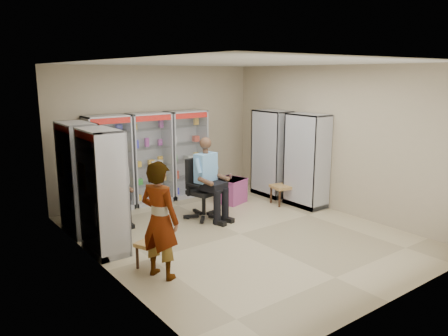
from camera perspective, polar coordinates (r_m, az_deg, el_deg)
floor at (r=7.95m, az=2.11°, el=-8.60°), size 6.00×6.00×0.00m
room_shell at (r=7.48m, az=2.23°, el=5.65°), size 5.02×6.02×3.01m
cabinet_back_left at (r=9.33m, az=-14.84°, el=0.53°), size 0.90×0.50×2.00m
cabinet_back_mid at (r=9.71m, az=-9.65°, el=1.22°), size 0.90×0.50×2.00m
cabinet_back_right at (r=10.17m, az=-4.90°, el=1.84°), size 0.90×0.50×2.00m
cabinet_right_far at (r=10.27m, az=6.23°, el=1.91°), size 0.90×0.50×2.00m
cabinet_right_near at (r=9.51m, az=10.75°, el=0.94°), size 0.90×0.50×2.00m
cabinet_left_far at (r=8.16m, az=-18.39°, el=-1.33°), size 0.90×0.50×2.00m
cabinet_left_near at (r=7.15m, az=-15.54°, el=-3.01°), size 0.90×0.50×2.00m
wooden_chair at (r=8.70m, az=-14.34°, el=-3.87°), size 0.42×0.42×0.94m
seated_customer at (r=8.60m, az=-14.28°, el=-2.67°), size 0.44×0.60×1.34m
office_chair at (r=8.64m, az=-2.68°, el=-2.71°), size 0.79×0.79×1.20m
seated_shopkeeper at (r=8.56m, az=-2.50°, el=-1.72°), size 0.65×0.80×1.53m
pink_trunk at (r=9.75m, az=0.87°, el=-2.97°), size 0.70×0.68×0.54m
tea_glass at (r=9.72m, az=0.83°, el=-1.05°), size 0.07×0.07×0.10m
woven_stool_a at (r=9.72m, az=7.56°, el=-3.47°), size 0.50×0.50×0.43m
woven_stool_b at (r=6.69m, az=-9.30°, el=-11.06°), size 0.52×0.52×0.40m
standing_man at (r=6.15m, az=-8.38°, el=-6.76°), size 0.60×0.72×1.68m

